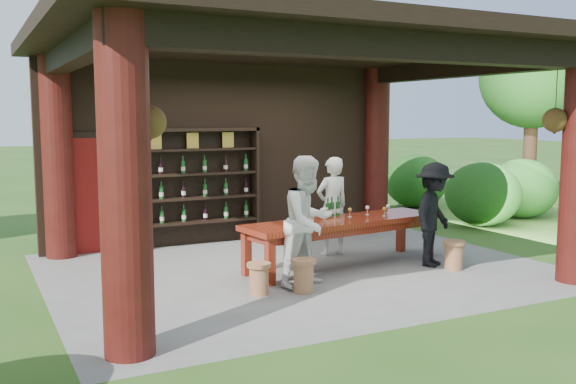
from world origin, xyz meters
name	(u,v)px	position (x,y,z in m)	size (l,w,h in m)	color
ground	(300,269)	(0.00, 0.00, 0.00)	(90.00, 90.00, 0.00)	#2D5119
pavilion	(286,129)	(-0.01, 0.43, 2.13)	(7.50, 6.00, 3.60)	slate
wine_shelf	(194,187)	(-0.86, 2.45, 1.07)	(2.42, 0.37, 2.13)	black
tasting_table	(343,227)	(0.68, -0.15, 0.63)	(3.41, 1.25, 0.75)	#5D1F0D
stool_near_left	(304,275)	(-0.56, -1.18, 0.24)	(0.34, 0.34, 0.45)	#96593C
stool_near_right	(454,254)	(2.08, -1.09, 0.24)	(0.34, 0.34, 0.45)	#96593C
stool_far_left	(259,278)	(-1.14, -1.02, 0.23)	(0.32, 0.32, 0.43)	#96593C
host	(332,206)	(0.96, 0.66, 0.83)	(0.61, 0.40, 1.66)	white
guest_woman	(308,221)	(-0.35, -0.90, 0.90)	(0.88, 0.68, 1.80)	white
guest_man	(434,214)	(1.97, -0.74, 0.81)	(1.05, 0.60, 1.63)	black
table_bottles	(333,207)	(0.67, 0.16, 0.90)	(0.31, 0.16, 0.31)	#194C1E
table_glasses	(373,211)	(1.30, -0.04, 0.82)	(0.84, 0.31, 0.15)	silver
napkin_basket	(303,219)	(-0.08, -0.27, 0.82)	(0.26, 0.18, 0.14)	#BF6672
shrubs	(350,215)	(1.68, 1.22, 0.56)	(15.22, 9.38, 1.36)	#194C14
trees	(428,62)	(3.53, 1.45, 3.37)	(21.15, 10.65, 4.80)	#3F2819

